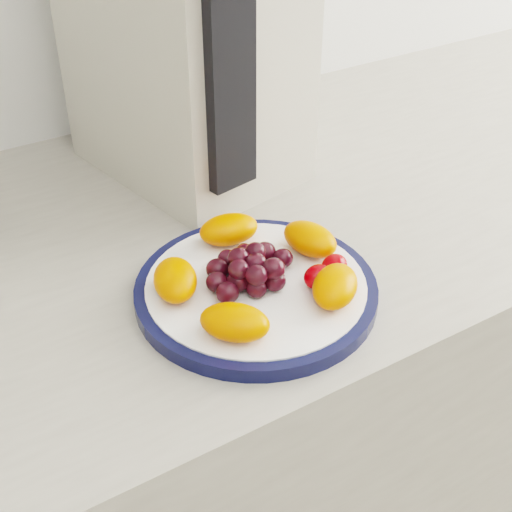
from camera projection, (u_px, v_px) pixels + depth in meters
counter at (161, 494)px, 1.05m from camera, size 3.50×0.60×0.90m
cabinet_face at (162, 507)px, 1.07m from camera, size 3.48×0.58×0.84m
plate_rim at (256, 291)px, 0.71m from camera, size 0.24×0.24×0.01m
plate_face at (256, 290)px, 0.71m from camera, size 0.22×0.22×0.02m
appliance_body at (183, 39)px, 0.84m from camera, size 0.24×0.30×0.34m
appliance_panel at (229, 78)px, 0.73m from camera, size 0.06×0.03×0.25m
fruit_plate at (259, 269)px, 0.70m from camera, size 0.21×0.20×0.04m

